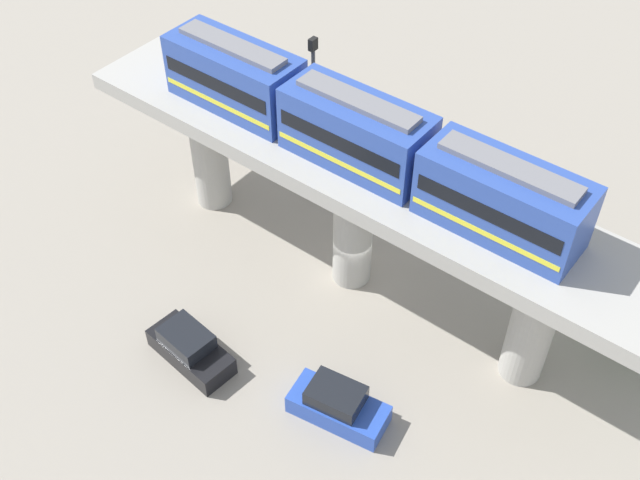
{
  "coord_description": "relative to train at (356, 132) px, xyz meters",
  "views": [
    {
      "loc": [
        -21.83,
        -15.02,
        28.78
      ],
      "look_at": [
        -2.5,
        0.04,
        4.43
      ],
      "focal_mm": 43.6,
      "sensor_mm": 36.0,
      "label": 1
    }
  ],
  "objects": [
    {
      "name": "parked_car_black",
      "position": [
        -8.61,
        2.66,
        -8.17
      ],
      "size": [
        2.21,
        4.36,
        1.76
      ],
      "rotation": [
        0.0,
        0.0,
        -0.1
      ],
      "color": "black",
      "rests_on": "ground"
    },
    {
      "name": "signal_post",
      "position": [
        3.4,
        5.01,
        -3.4
      ],
      "size": [
        0.44,
        0.28,
        9.98
      ],
      "color": "#4C4C51",
      "rests_on": "ground"
    },
    {
      "name": "parked_car_blue",
      "position": [
        -6.92,
        -4.4,
        -8.17
      ],
      "size": [
        2.48,
        4.44,
        1.76
      ],
      "rotation": [
        0.0,
        0.0,
        0.17
      ],
      "color": "#284CB7",
      "rests_on": "ground"
    },
    {
      "name": "viaduct",
      "position": [
        0.0,
        -0.04,
        -3.31
      ],
      "size": [
        5.2,
        28.85,
        7.38
      ],
      "color": "#A8A59E",
      "rests_on": "ground"
    },
    {
      "name": "ground_plane",
      "position": [
        0.0,
        -0.04,
        -8.92
      ],
      "size": [
        120.0,
        120.0,
        0.0
      ],
      "primitive_type": "plane",
      "color": "gray"
    },
    {
      "name": "train",
      "position": [
        0.0,
        0.0,
        0.0
      ],
      "size": [
        2.64,
        20.5,
        3.24
      ],
      "color": "#2D4CA5",
      "rests_on": "viaduct"
    }
  ]
}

